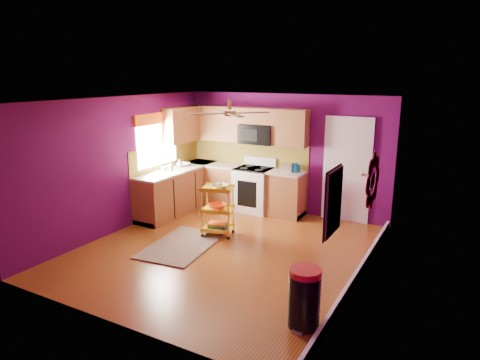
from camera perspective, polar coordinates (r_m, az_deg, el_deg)
The scene contains 18 objects.
ground at distance 7.32m, azimuth -2.10°, elevation -9.32°, with size 5.00×5.00×0.00m, color brown.
room_envelope at distance 6.82m, azimuth -2.02°, elevation 3.33°, with size 4.54×5.04×2.52m.
lower_cabinets at distance 9.31m, azimuth -3.49°, elevation -1.36°, with size 2.81×2.31×0.94m.
electric_range at distance 9.21m, azimuth 1.89°, elevation -1.19°, with size 0.76×0.66×1.13m.
upper_cabinetry at distance 9.29m, azimuth -1.89°, elevation 7.21°, with size 2.80×2.30×1.26m.
left_window at distance 8.95m, azimuth -11.02°, elevation 6.30°, with size 0.08×1.35×1.08m.
panel_door at distance 8.69m, azimuth 14.05°, elevation 1.15°, with size 0.95×0.11×2.15m.
right_wall_art at distance 5.74m, azimuth 15.38°, elevation -1.16°, with size 0.04×2.74×1.04m.
ceiling_fan at distance 6.92m, azimuth -1.41°, elevation 8.98°, with size 1.01×1.01×0.26m.
shag_rug at distance 7.56m, azimuth -7.74°, elevation -8.57°, with size 0.98×1.60×0.02m, color black.
rolling_cart at distance 7.79m, azimuth -2.97°, elevation -3.79°, with size 0.65×0.54×1.01m.
trash_can at distance 5.21m, azimuth 8.57°, elevation -15.26°, with size 0.39×0.42×0.72m.
teal_kettle at distance 8.81m, azimuth 7.46°, elevation 1.61°, with size 0.18×0.18×0.21m.
toaster at distance 8.81m, azimuth 6.41°, elevation 1.69°, with size 0.22×0.15×0.18m, color beige.
soap_bottle_a at distance 8.98m, azimuth -9.27°, elevation 1.87°, with size 0.09×0.09×0.19m, color #EA3F72.
soap_bottle_b at distance 9.30m, azimuth -8.06°, elevation 2.24°, with size 0.13×0.13×0.17m, color white.
counter_dish at distance 9.40m, azimuth -7.55°, elevation 2.07°, with size 0.27×0.27×0.07m, color white.
counter_cup at distance 8.99m, azimuth -10.10°, elevation 1.53°, with size 0.12×0.12×0.10m, color white.
Camera 1 is at (3.47, -5.75, 2.90)m, focal length 32.00 mm.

